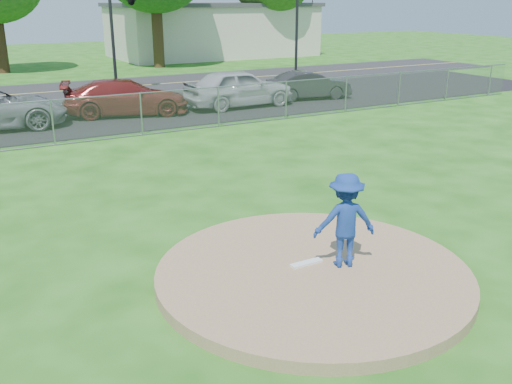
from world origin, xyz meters
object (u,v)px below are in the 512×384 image
traffic_signal_right (300,21)px  parked_car_charcoal (309,85)px  commercial_building (212,29)px  parked_car_pearl (239,88)px  pitcher (345,220)px  parked_car_darkred (126,97)px

traffic_signal_right → parked_car_charcoal: (-3.68, -6.43, -2.70)m
commercial_building → parked_car_pearl: bearing=-112.5°
pitcher → parked_car_charcoal: (10.01, 15.69, -0.36)m
traffic_signal_right → pitcher: traffic_signal_right is taller
parked_car_pearl → parked_car_charcoal: (3.93, 0.22, -0.19)m
parked_car_darkred → parked_car_charcoal: 8.91m
pitcher → parked_car_darkred: pitcher is taller
commercial_building → pitcher: bearing=-112.1°
commercial_building → parked_car_darkred: bearing=-123.0°
parked_car_charcoal → commercial_building: bearing=-3.6°
parked_car_darkred → parked_car_charcoal: (8.90, -0.36, -0.08)m
traffic_signal_right → parked_car_darkred: size_ratio=1.11×
parked_car_charcoal → parked_car_pearl: bearing=103.3°
commercial_building → parked_car_charcoal: 23.13m
pitcher → parked_car_pearl: 16.63m
pitcher → parked_car_darkred: (1.11, 16.05, -0.29)m
pitcher → parked_car_charcoal: size_ratio=0.42×
commercial_building → parked_car_charcoal: (-5.44, -22.43, -1.49)m
commercial_building → parked_car_darkred: 26.36m
pitcher → parked_car_pearl: (6.08, 15.47, -0.18)m
traffic_signal_right → parked_car_charcoal: size_ratio=1.41×
commercial_building → parked_car_pearl: size_ratio=3.32×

